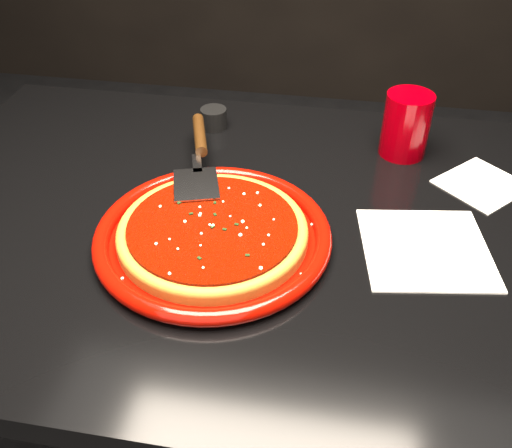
{
  "coord_description": "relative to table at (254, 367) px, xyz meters",
  "views": [
    {
      "loc": [
        0.13,
        -0.7,
        1.31
      ],
      "look_at": [
        0.01,
        -0.04,
        0.77
      ],
      "focal_mm": 40.0,
      "sensor_mm": 36.0,
      "label": 1
    }
  ],
  "objects": [
    {
      "name": "table",
      "position": [
        0.0,
        0.0,
        0.0
      ],
      "size": [
        1.2,
        0.8,
        0.75
      ],
      "primitive_type": "cube",
      "color": "black",
      "rests_on": "floor"
    },
    {
      "name": "plate",
      "position": [
        -0.05,
        -0.07,
        0.39
      ],
      "size": [
        0.46,
        0.46,
        0.03
      ],
      "primitive_type": "cylinder",
      "rotation": [
        0.0,
        0.0,
        0.39
      ],
      "color": "#780602",
      "rests_on": "table"
    },
    {
      "name": "pizza_crust",
      "position": [
        -0.05,
        -0.07,
        0.39
      ],
      "size": [
        0.37,
        0.37,
        0.01
      ],
      "primitive_type": "cylinder",
      "rotation": [
        0.0,
        0.0,
        0.39
      ],
      "color": "brown",
      "rests_on": "plate"
    },
    {
      "name": "pizza_crust_rim",
      "position": [
        -0.05,
        -0.07,
        0.4
      ],
      "size": [
        0.37,
        0.37,
        0.02
      ],
      "primitive_type": "torus",
      "rotation": [
        0.0,
        0.0,
        0.39
      ],
      "color": "brown",
      "rests_on": "plate"
    },
    {
      "name": "pizza_sauce",
      "position": [
        -0.05,
        -0.07,
        0.4
      ],
      "size": [
        0.33,
        0.33,
        0.01
      ],
      "primitive_type": "cylinder",
      "rotation": [
        0.0,
        0.0,
        0.39
      ],
      "color": "#670B00",
      "rests_on": "plate"
    },
    {
      "name": "parmesan_dusting",
      "position": [
        -0.05,
        -0.07,
        0.41
      ],
      "size": [
        0.24,
        0.24,
        0.01
      ],
      "primitive_type": null,
      "color": "beige",
      "rests_on": "plate"
    },
    {
      "name": "basil_flecks",
      "position": [
        -0.05,
        -0.07,
        0.41
      ],
      "size": [
        0.22,
        0.22,
        0.0
      ],
      "primitive_type": null,
      "color": "black",
      "rests_on": "plate"
    },
    {
      "name": "pizza_server",
      "position": [
        -0.11,
        0.1,
        0.42
      ],
      "size": [
        0.17,
        0.31,
        0.02
      ],
      "primitive_type": null,
      "rotation": [
        0.0,
        0.0,
        0.3
      ],
      "color": "silver",
      "rests_on": "plate"
    },
    {
      "name": "cup",
      "position": [
        0.23,
        0.24,
        0.43
      ],
      "size": [
        0.09,
        0.09,
        0.12
      ],
      "primitive_type": "cylinder",
      "rotation": [
        0.0,
        0.0,
        -0.09
      ],
      "color": "#900007",
      "rests_on": "table"
    },
    {
      "name": "napkin_a",
      "position": [
        0.26,
        -0.03,
        0.38
      ],
      "size": [
        0.21,
        0.21,
        0.0
      ],
      "primitive_type": "cube",
      "rotation": [
        0.0,
        0.0,
        0.15
      ],
      "color": "white",
      "rests_on": "table"
    },
    {
      "name": "napkin_b",
      "position": [
        0.37,
        0.16,
        0.38
      ],
      "size": [
        0.18,
        0.18,
        0.0
      ],
      "primitive_type": "cube",
      "rotation": [
        0.0,
        0.0,
        -0.76
      ],
      "color": "white",
      "rests_on": "table"
    },
    {
      "name": "ramekin",
      "position": [
        -0.13,
        0.28,
        0.39
      ],
      "size": [
        0.06,
        0.06,
        0.04
      ],
      "primitive_type": "cylinder",
      "rotation": [
        0.0,
        0.0,
        0.29
      ],
      "color": "black",
      "rests_on": "table"
    }
  ]
}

